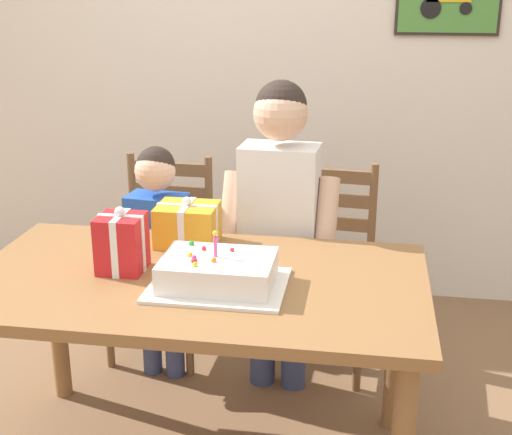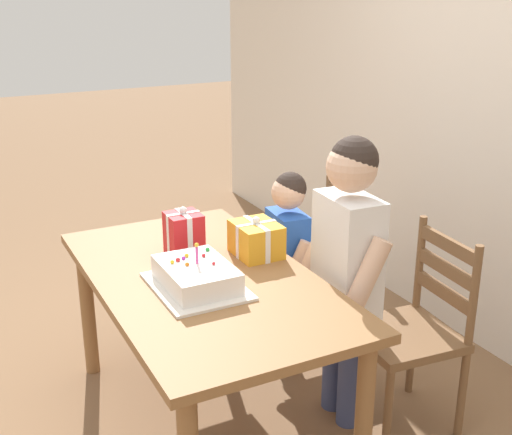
{
  "view_description": "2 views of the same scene",
  "coord_description": "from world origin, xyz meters",
  "px_view_note": "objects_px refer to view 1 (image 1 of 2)",
  "views": [
    {
      "loc": [
        0.55,
        -2.12,
        1.7
      ],
      "look_at": [
        0.18,
        0.15,
        0.92
      ],
      "focal_mm": 49.63,
      "sensor_mm": 36.0,
      "label": 1
    },
    {
      "loc": [
        2.4,
        -0.98,
        1.93
      ],
      "look_at": [
        0.11,
        0.19,
        1.01
      ],
      "focal_mm": 47.11,
      "sensor_mm": 36.0,
      "label": 2
    }
  ],
  "objects_px": {
    "birthday_cake": "(218,273)",
    "gift_box_beside_cake": "(122,243)",
    "gift_box_red_large": "(188,224)",
    "child_older": "(279,209)",
    "dining_table": "(197,303)",
    "chair_left": "(163,256)",
    "chair_right": "(324,267)",
    "child_younger": "(158,242)"
  },
  "relations": [
    {
      "from": "dining_table",
      "to": "birthday_cake",
      "type": "bearing_deg",
      "value": -36.58
    },
    {
      "from": "gift_box_red_large",
      "to": "chair_left",
      "type": "distance_m",
      "value": 0.69
    },
    {
      "from": "chair_left",
      "to": "child_older",
      "type": "xyz_separation_m",
      "value": [
        0.58,
        -0.25,
        0.34
      ]
    },
    {
      "from": "birthday_cake",
      "to": "chair_left",
      "type": "bearing_deg",
      "value": 117.3
    },
    {
      "from": "dining_table",
      "to": "gift_box_beside_cake",
      "type": "distance_m",
      "value": 0.33
    },
    {
      "from": "dining_table",
      "to": "chair_right",
      "type": "height_order",
      "value": "chair_right"
    },
    {
      "from": "chair_left",
      "to": "child_younger",
      "type": "distance_m",
      "value": 0.31
    },
    {
      "from": "gift_box_beside_cake",
      "to": "dining_table",
      "type": "bearing_deg",
      "value": -3.92
    },
    {
      "from": "dining_table",
      "to": "child_older",
      "type": "relative_size",
      "value": 1.16
    },
    {
      "from": "dining_table",
      "to": "chair_left",
      "type": "xyz_separation_m",
      "value": [
        -0.37,
        0.83,
        -0.18
      ]
    },
    {
      "from": "dining_table",
      "to": "child_younger",
      "type": "xyz_separation_m",
      "value": [
        -0.31,
        0.59,
        -0.01
      ]
    },
    {
      "from": "gift_box_red_large",
      "to": "child_older",
      "type": "bearing_deg",
      "value": 42.11
    },
    {
      "from": "birthday_cake",
      "to": "chair_right",
      "type": "distance_m",
      "value": 1.0
    },
    {
      "from": "dining_table",
      "to": "birthday_cake",
      "type": "height_order",
      "value": "birthday_cake"
    },
    {
      "from": "dining_table",
      "to": "gift_box_red_large",
      "type": "distance_m",
      "value": 0.37
    },
    {
      "from": "chair_right",
      "to": "child_older",
      "type": "distance_m",
      "value": 0.46
    },
    {
      "from": "child_older",
      "to": "birthday_cake",
      "type": "bearing_deg",
      "value": -99.85
    },
    {
      "from": "birthday_cake",
      "to": "gift_box_beside_cake",
      "type": "bearing_deg",
      "value": 166.39
    },
    {
      "from": "birthday_cake",
      "to": "gift_box_red_large",
      "type": "height_order",
      "value": "birthday_cake"
    },
    {
      "from": "gift_box_red_large",
      "to": "child_younger",
      "type": "xyz_separation_m",
      "value": [
        -0.21,
        0.28,
        -0.19
      ]
    },
    {
      "from": "birthday_cake",
      "to": "chair_left",
      "type": "distance_m",
      "value": 1.07
    },
    {
      "from": "gift_box_red_large",
      "to": "gift_box_beside_cake",
      "type": "height_order",
      "value": "gift_box_beside_cake"
    },
    {
      "from": "chair_left",
      "to": "birthday_cake",
      "type": "bearing_deg",
      "value": -62.7
    },
    {
      "from": "chair_left",
      "to": "dining_table",
      "type": "bearing_deg",
      "value": -65.81
    },
    {
      "from": "birthday_cake",
      "to": "chair_left",
      "type": "relative_size",
      "value": 0.48
    },
    {
      "from": "birthday_cake",
      "to": "chair_right",
      "type": "bearing_deg",
      "value": 72.21
    },
    {
      "from": "chair_right",
      "to": "child_younger",
      "type": "relative_size",
      "value": 0.88
    },
    {
      "from": "child_younger",
      "to": "gift_box_beside_cake",
      "type": "bearing_deg",
      "value": -84.73
    },
    {
      "from": "birthday_cake",
      "to": "gift_box_beside_cake",
      "type": "xyz_separation_m",
      "value": [
        -0.35,
        0.09,
        0.05
      ]
    },
    {
      "from": "gift_box_red_large",
      "to": "chair_right",
      "type": "bearing_deg",
      "value": 47.39
    },
    {
      "from": "chair_left",
      "to": "child_younger",
      "type": "xyz_separation_m",
      "value": [
        0.06,
        -0.25,
        0.17
      ]
    },
    {
      "from": "birthday_cake",
      "to": "child_younger",
      "type": "distance_m",
      "value": 0.79
    },
    {
      "from": "dining_table",
      "to": "gift_box_red_large",
      "type": "relative_size",
      "value": 6.74
    },
    {
      "from": "chair_left",
      "to": "chair_right",
      "type": "relative_size",
      "value": 1.0
    },
    {
      "from": "chair_right",
      "to": "child_older",
      "type": "bearing_deg",
      "value": -125.32
    },
    {
      "from": "gift_box_red_large",
      "to": "chair_right",
      "type": "distance_m",
      "value": 0.8
    },
    {
      "from": "birthday_cake",
      "to": "child_younger",
      "type": "bearing_deg",
      "value": 121.73
    },
    {
      "from": "birthday_cake",
      "to": "chair_left",
      "type": "height_order",
      "value": "birthday_cake"
    },
    {
      "from": "birthday_cake",
      "to": "gift_box_beside_cake",
      "type": "distance_m",
      "value": 0.37
    },
    {
      "from": "child_older",
      "to": "child_younger",
      "type": "bearing_deg",
      "value": 179.93
    },
    {
      "from": "dining_table",
      "to": "chair_right",
      "type": "xyz_separation_m",
      "value": [
        0.38,
        0.83,
        -0.18
      ]
    },
    {
      "from": "child_younger",
      "to": "gift_box_red_large",
      "type": "bearing_deg",
      "value": -53.66
    }
  ]
}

